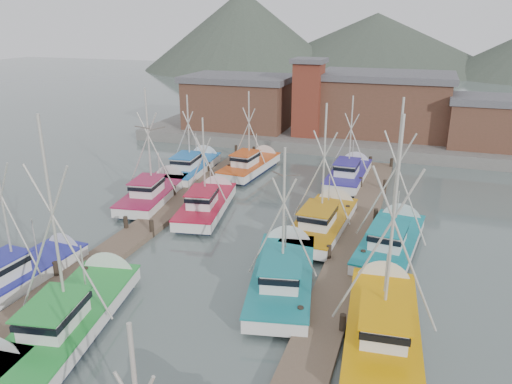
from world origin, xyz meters
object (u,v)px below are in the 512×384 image
(lookout_tower, at_px, (308,97))
(boat_4, at_px, (76,312))
(boat_8, at_px, (208,203))
(boat_12, at_px, (252,165))

(lookout_tower, height_order, boat_4, boat_4)
(boat_8, bearing_deg, boat_12, 81.48)
(lookout_tower, distance_m, boat_8, 23.18)
(lookout_tower, bearing_deg, boat_12, -102.31)
(lookout_tower, xyz_separation_m, boat_4, (-2.26, -38.09, -4.86))
(lookout_tower, relative_size, boat_8, 0.89)
(boat_8, bearing_deg, lookout_tower, 74.37)
(boat_4, bearing_deg, boat_12, 80.52)
(boat_12, bearing_deg, boat_8, -83.64)
(boat_4, distance_m, boat_12, 26.41)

